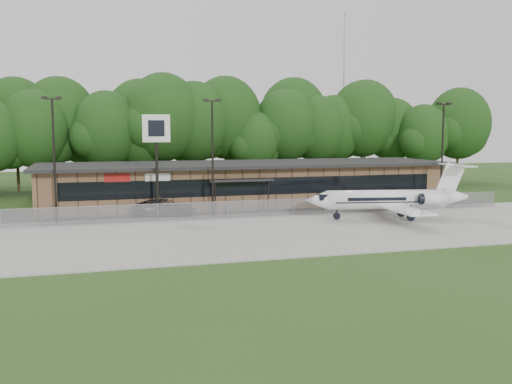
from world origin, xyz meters
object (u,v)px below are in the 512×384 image
object	(u,v)px
pole_sign	(156,139)
suv	(165,208)
terminal	(246,183)
business_jet	(392,200)

from	to	relation	value
pole_sign	suv	bearing A→B (deg)	55.25
terminal	suv	bearing A→B (deg)	-145.86
terminal	pole_sign	size ratio (longest dim) A/B	4.62
business_jet	pole_sign	bearing A→B (deg)	171.27
suv	terminal	bearing A→B (deg)	-46.00
suv	pole_sign	size ratio (longest dim) A/B	0.62
business_jet	pole_sign	distance (m)	20.52
suv	pole_sign	bearing A→B (deg)	153.47
terminal	pole_sign	bearing A→B (deg)	-143.84
business_jet	suv	world-z (taller)	business_jet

